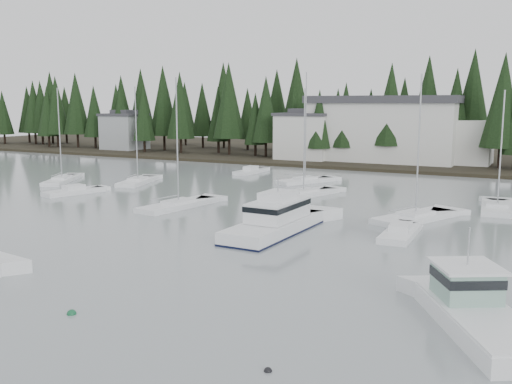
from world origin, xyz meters
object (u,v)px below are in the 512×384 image
sailboat_0 (62,181)px  sailboat_2 (179,207)px  house_far_west (125,131)px  sailboat_7 (415,219)px  sailboat_6 (305,182)px  runabout_0 (74,193)px  house_west (305,135)px  lobster_boat_teal (477,316)px  sailboat_1 (304,196)px  sailboat_8 (497,209)px  runabout_1 (400,235)px  harbor_inn (396,130)px  sailboat_3 (138,183)px  cabin_cruiser_center (276,223)px  runabout_3 (251,172)px

sailboat_0 → sailboat_2: sailboat_2 is taller
house_far_west → sailboat_0: bearing=-59.6°
sailboat_0 → sailboat_7: sailboat_7 is taller
sailboat_0 → sailboat_6: 31.84m
house_far_west → runabout_0: 57.30m
house_west → sailboat_2: (5.95, -46.54, -4.58)m
lobster_boat_teal → sailboat_2: sailboat_2 is taller
sailboat_1 → sailboat_7: 15.67m
sailboat_8 → sailboat_0: bearing=90.1°
sailboat_7 → runabout_1: 6.88m
harbor_inn → sailboat_8: (19.12, -36.87, -5.71)m
sailboat_2 → sailboat_8: sailboat_2 is taller
house_far_west → lobster_boat_teal: size_ratio=0.89×
house_far_west → sailboat_3: sailboat_3 is taller
sailboat_1 → sailboat_6: sailboat_6 is taller
cabin_cruiser_center → runabout_0: 29.69m
lobster_boat_teal → sailboat_2: bearing=28.0°
sailboat_3 → sailboat_7: size_ratio=0.97×
sailboat_0 → runabout_1: (46.76, -10.29, 0.06)m
sailboat_2 → runabout_0: bearing=92.3°
lobster_boat_teal → sailboat_2: size_ratio=0.72×
sailboat_0 → runabout_0: (8.73, -6.59, 0.06)m
cabin_cruiser_center → sailboat_8: bearing=-37.1°
house_far_west → sailboat_2: bearing=-45.4°
lobster_boat_teal → runabout_1: lobster_boat_teal is taller
sailboat_6 → runabout_3: 12.39m
cabin_cruiser_center → sailboat_3: 32.79m
lobster_boat_teal → runabout_1: (-7.49, 16.71, -0.47)m
house_west → harbor_inn: bearing=12.5°
runabout_3 → runabout_0: bearing=163.1°
sailboat_1 → sailboat_2: sailboat_2 is taller
sailboat_1 → sailboat_8: bearing=-69.2°
lobster_boat_teal → sailboat_8: bearing=-26.5°
sailboat_3 → sailboat_8: bearing=-105.0°
sailboat_8 → runabout_3: bearing=61.7°
cabin_cruiser_center → harbor_inn: bearing=6.1°
sailboat_0 → sailboat_8: sailboat_0 is taller
house_west → sailboat_3: bearing=-103.9°
lobster_boat_teal → runabout_1: bearing=-5.6°
house_west → sailboat_2: size_ratio=0.72×
sailboat_1 → sailboat_7: size_ratio=0.93×
house_far_west → runabout_3: size_ratio=1.22×
sailboat_8 → runabout_1: 16.25m
lobster_boat_teal → sailboat_1: sailboat_1 is taller
sailboat_1 → runabout_1: size_ratio=1.77×
house_west → runabout_0: 46.27m
sailboat_3 → sailboat_0: bearing=93.5°
sailboat_3 → cabin_cruiser_center: bearing=-138.5°
harbor_inn → sailboat_8: 41.92m
runabout_0 → runabout_1: same height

